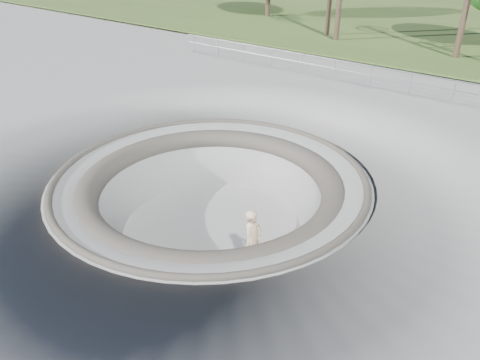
{
  "coord_description": "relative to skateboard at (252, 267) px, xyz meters",
  "views": [
    {
      "loc": [
        9.1,
        -9.93,
        7.15
      ],
      "look_at": [
        0.77,
        0.57,
        -0.1
      ],
      "focal_mm": 35.0,
      "sensor_mm": 36.0,
      "label": 1
    }
  ],
  "objects": [
    {
      "name": "skateboard",
      "position": [
        0.0,
        0.0,
        0.0
      ],
      "size": [
        0.9,
        0.48,
        0.09
      ],
      "color": "brown",
      "rests_on": "ground"
    },
    {
      "name": "skate_bowl",
      "position": [
        -2.49,
        1.0,
        -0.0
      ],
      "size": [
        14.0,
        14.0,
        4.1
      ],
      "color": "gray",
      "rests_on": "ground"
    },
    {
      "name": "safety_railing",
      "position": [
        -2.49,
        13.0,
        2.52
      ],
      "size": [
        25.0,
        0.06,
        1.03
      ],
      "color": "#999CA2",
      "rests_on": "ground"
    },
    {
      "name": "ground",
      "position": [
        -2.49,
        1.0,
        1.83
      ],
      "size": [
        180.0,
        180.0,
        0.0
      ],
      "primitive_type": "plane",
      "color": "gray",
      "rests_on": "ground"
    },
    {
      "name": "skater",
      "position": [
        0.0,
        -0.0,
        0.99
      ],
      "size": [
        0.52,
        0.74,
        1.95
      ],
      "primitive_type": "imported",
      "rotation": [
        0.0,
        0.0,
        1.65
      ],
      "color": "beige",
      "rests_on": "skateboard"
    }
  ]
}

